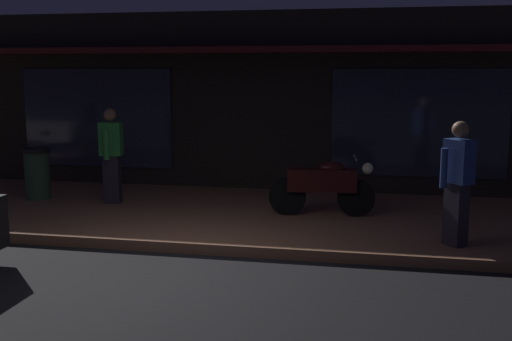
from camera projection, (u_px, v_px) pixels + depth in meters
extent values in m
plane|color=black|center=(165.00, 278.00, 7.36)|extent=(60.00, 60.00, 0.00)
cube|color=brown|center=(225.00, 215.00, 10.25)|extent=(18.00, 4.00, 0.15)
cube|color=black|center=(263.00, 101.00, 13.26)|extent=(18.00, 2.80, 3.60)
cube|color=#262838|center=(97.00, 118.00, 12.55)|extent=(3.20, 0.04, 2.00)
cube|color=#262838|center=(419.00, 123.00, 11.32)|extent=(3.20, 0.04, 2.00)
cube|color=#591919|center=(247.00, 50.00, 11.50)|extent=(16.20, 0.50, 0.12)
cylinder|color=black|center=(288.00, 196.00, 9.93)|extent=(0.61, 0.18, 0.60)
cylinder|color=black|center=(356.00, 198.00, 9.83)|extent=(0.61, 0.18, 0.60)
cube|color=black|center=(322.00, 180.00, 9.83)|extent=(1.12, 0.39, 0.36)
ellipsoid|color=black|center=(332.00, 168.00, 9.79)|extent=(0.46, 0.28, 0.20)
sphere|color=#F9EDB7|center=(368.00, 168.00, 9.74)|extent=(0.18, 0.18, 0.18)
cylinder|color=gray|center=(355.00, 158.00, 9.73)|extent=(0.09, 0.55, 0.03)
cube|color=#28232D|center=(112.00, 179.00, 10.77)|extent=(0.30, 0.23, 0.85)
cube|color=#2D8C38|center=(111.00, 139.00, 10.66)|extent=(0.40, 0.26, 0.58)
sphere|color=#8C6647|center=(110.00, 115.00, 10.59)|extent=(0.22, 0.22, 0.22)
cylinder|color=#2D8C38|center=(116.00, 141.00, 10.92)|extent=(0.10, 0.10, 0.52)
cylinder|color=#2D8C38|center=(106.00, 145.00, 10.41)|extent=(0.10, 0.10, 0.52)
cube|color=#28232D|center=(456.00, 214.00, 8.17)|extent=(0.33, 0.34, 0.85)
cube|color=navy|center=(459.00, 161.00, 8.05)|extent=(0.41, 0.43, 0.58)
sphere|color=#8C6647|center=(460.00, 130.00, 7.99)|extent=(0.22, 0.22, 0.22)
cylinder|color=navy|center=(444.00, 168.00, 7.94)|extent=(0.13, 0.13, 0.52)
cylinder|color=navy|center=(473.00, 165.00, 8.19)|extent=(0.13, 0.13, 0.52)
cylinder|color=#2D4C33|center=(37.00, 176.00, 11.14)|extent=(0.44, 0.44, 0.85)
cylinder|color=black|center=(36.00, 150.00, 11.07)|extent=(0.48, 0.48, 0.08)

